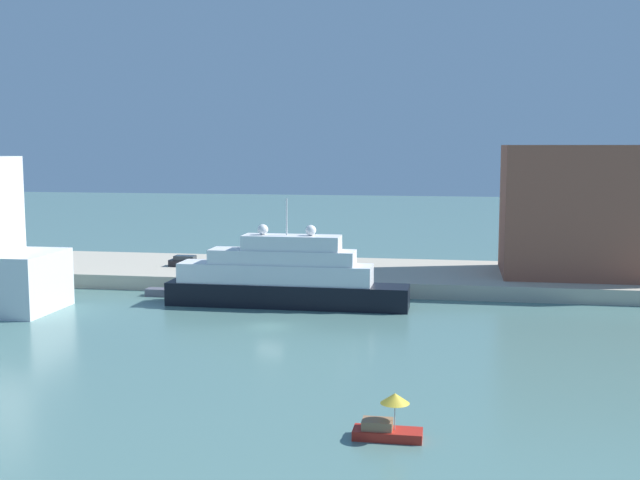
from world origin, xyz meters
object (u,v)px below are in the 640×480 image
parked_car (186,262)px  large_yacht (283,278)px  mooring_bollard (333,276)px  harbor_building (594,211)px  small_motorboat (388,423)px  work_barge (173,293)px  person_figure (210,264)px

parked_car → large_yacht: bearing=-42.7°
parked_car → mooring_bollard: 21.19m
parked_car → harbor_building: bearing=1.8°
small_motorboat → harbor_building: harbor_building is taller
large_yacht → harbor_building: size_ratio=1.23×
harbor_building → mooring_bollard: bearing=-164.5°
work_barge → mooring_bollard: bearing=14.3°
small_motorboat → work_barge: bearing=124.7°
person_figure → mooring_bollard: bearing=-14.7°
parked_car → mooring_bollard: size_ratio=5.70×
harbor_building → person_figure: bearing=-174.9°
large_yacht → mooring_bollard: (4.13, 7.98, -0.95)m
work_barge → person_figure: person_figure is taller
harbor_building → parked_car: bearing=-178.2°
work_barge → person_figure: bearing=79.2°
small_motorboat → mooring_bollard: 46.09m
parked_car → small_motorboat: bearing=-59.6°
small_motorboat → person_figure: size_ratio=2.51×
person_figure → parked_car: bearing=147.8°
mooring_bollard → small_motorboat: bearing=-77.2°
small_motorboat → work_barge: small_motorboat is taller
person_figure → harbor_building: bearing=5.1°
harbor_building → person_figure: size_ratio=13.10×
large_yacht → work_barge: 14.32m
parked_car → person_figure: (3.98, -2.51, 0.15)m
person_figure → mooring_bollard: 16.66m
person_figure → mooring_bollard: (16.11, -4.23, -0.36)m
harbor_building → person_figure: harbor_building is taller
large_yacht → harbor_building: (34.18, 16.31, 6.40)m
harbor_building → mooring_bollard: 32.04m
small_motorboat → harbor_building: size_ratio=0.19×
small_motorboat → mooring_bollard: small_motorboat is taller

